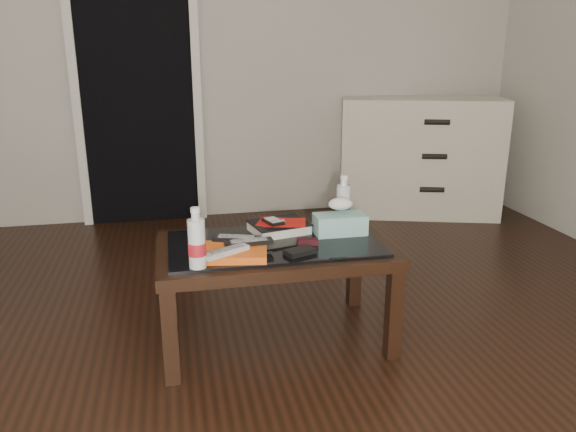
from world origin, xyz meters
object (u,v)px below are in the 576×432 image
textbook (279,227)px  water_bottle_right (343,200)px  coffee_table (274,256)px  tissue_box (340,224)px  dresser (419,157)px  water_bottle_left (197,238)px

textbook → water_bottle_right: water_bottle_right is taller
coffee_table → tissue_box: bearing=9.7°
tissue_box → water_bottle_right: bearing=67.6°
coffee_table → dresser: (1.47, 1.75, 0.05)m
water_bottle_left → water_bottle_right: bearing=29.8°
dresser → tissue_box: 2.05m
tissue_box → dresser: bearing=55.8°
coffee_table → dresser: size_ratio=0.77×
coffee_table → textbook: size_ratio=4.00×
dresser → textbook: dresser is taller
coffee_table → tissue_box: tissue_box is taller
water_bottle_left → tissue_box: size_ratio=1.03×
tissue_box → textbook: bearing=163.5°
dresser → textbook: (-1.42, -1.61, 0.03)m
dresser → tissue_box: size_ratio=5.62×
textbook → water_bottle_left: bearing=-150.6°
dresser → tissue_box: bearing=-107.6°
coffee_table → water_bottle_right: 0.45m
coffee_table → tissue_box: size_ratio=4.35×
water_bottle_left → dresser: bearing=47.4°
coffee_table → textbook: bearing=70.4°
coffee_table → water_bottle_left: water_bottle_left is taller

